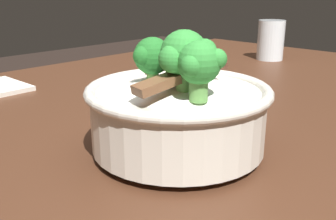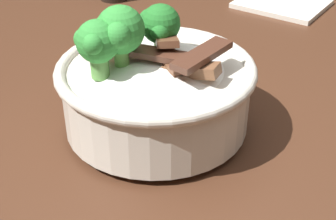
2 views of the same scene
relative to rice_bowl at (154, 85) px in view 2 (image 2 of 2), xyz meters
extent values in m
cube|color=#472819|center=(-0.13, -0.11, -0.08)|extent=(1.35, 0.90, 0.05)
cube|color=#472819|center=(0.47, -0.49, -0.47)|extent=(0.06, 0.06, 0.74)
cylinder|color=silver|center=(0.00, 0.00, -0.05)|extent=(0.09, 0.09, 0.01)
cylinder|color=silver|center=(0.00, 0.00, -0.01)|extent=(0.19, 0.19, 0.06)
torus|color=silver|center=(0.00, 0.00, 0.02)|extent=(0.20, 0.20, 0.01)
ellipsoid|color=white|center=(0.00, 0.00, 0.00)|extent=(0.16, 0.16, 0.05)
cube|color=brown|center=(0.05, 0.02, 0.04)|extent=(0.05, 0.03, 0.02)
cube|color=#4C2B1E|center=(-0.05, -0.01, 0.04)|extent=(0.03, 0.07, 0.01)
cube|color=brown|center=(-0.02, -0.01, 0.03)|extent=(0.06, 0.05, 0.01)
cube|color=brown|center=(-0.04, 0.00, 0.03)|extent=(0.06, 0.03, 0.02)
cube|color=brown|center=(0.00, -0.02, 0.04)|extent=(0.05, 0.05, 0.02)
cube|color=#4C2B1E|center=(0.00, 0.00, 0.04)|extent=(0.08, 0.05, 0.01)
cylinder|color=#6BA84C|center=(0.02, 0.02, 0.04)|extent=(0.01, 0.01, 0.03)
sphere|color=green|center=(0.02, 0.02, 0.06)|extent=(0.05, 0.05, 0.05)
sphere|color=green|center=(0.04, 0.02, 0.06)|extent=(0.03, 0.03, 0.03)
sphere|color=green|center=(0.01, 0.04, 0.07)|extent=(0.02, 0.02, 0.02)
cylinder|color=#5B9947|center=(0.03, 0.05, 0.03)|extent=(0.02, 0.02, 0.02)
sphere|color=green|center=(0.03, 0.05, 0.06)|extent=(0.04, 0.04, 0.04)
sphere|color=green|center=(0.04, 0.05, 0.06)|extent=(0.02, 0.02, 0.02)
sphere|color=green|center=(0.02, 0.06, 0.06)|extent=(0.02, 0.02, 0.02)
cylinder|color=#6BA84C|center=(0.01, -0.03, 0.03)|extent=(0.01, 0.01, 0.02)
sphere|color=#237028|center=(0.01, -0.03, 0.05)|extent=(0.04, 0.04, 0.04)
sphere|color=#237028|center=(0.03, -0.03, 0.06)|extent=(0.02, 0.02, 0.02)
sphere|color=#237028|center=(0.00, -0.01, 0.05)|extent=(0.02, 0.02, 0.02)
cube|color=silver|center=(0.05, -0.43, -0.05)|extent=(0.14, 0.12, 0.01)
camera|label=1|loc=(0.30, 0.27, 0.13)|focal=41.21mm
camera|label=2|loc=(-0.27, 0.34, 0.24)|focal=52.19mm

